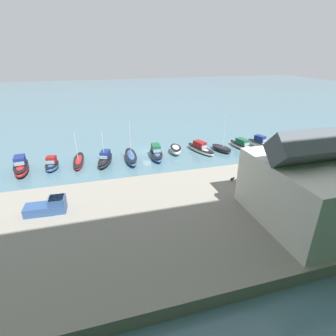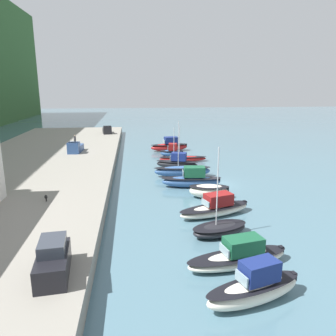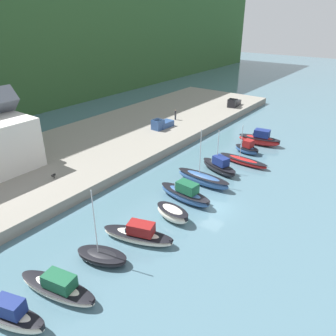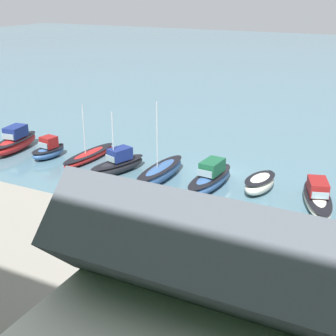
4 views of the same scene
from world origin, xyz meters
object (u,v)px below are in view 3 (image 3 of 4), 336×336
object	(u,v)px
moored_boat_9	(247,148)
dog_on_quay	(54,175)
moored_boat_6	(203,179)
pickup_truck_1	(234,103)
moored_boat_3	(139,235)
moored_boat_10	(260,139)
moored_boat_0	(10,316)
moored_boat_2	(102,256)
moored_boat_1	(58,287)
moored_boat_8	(243,161)
person_on_quay	(175,115)
moored_boat_5	(185,194)
moored_boat_4	(172,213)
moored_boat_7	(219,166)
pickup_truck_0	(161,124)

from	to	relation	value
moored_boat_9	dog_on_quay	size ratio (longest dim) A/B	5.12
moored_boat_6	pickup_truck_1	xyz separation A→B (m)	(35.50, 13.02, 1.47)
moored_boat_3	moored_boat_10	bearing A→B (deg)	-16.89
moored_boat_0	moored_boat_2	size ratio (longest dim) A/B	0.86
moored_boat_9	moored_boat_1	bearing A→B (deg)	-171.75
moored_boat_3	moored_boat_6	distance (m)	14.82
moored_boat_3	moored_boat_8	world-z (taller)	moored_boat_8
moored_boat_8	moored_boat_9	world-z (taller)	moored_boat_8
pickup_truck_1	moored_boat_8	bearing A→B (deg)	111.36
moored_boat_3	moored_boat_9	xyz separation A→B (m)	(28.93, 0.89, 0.07)
moored_boat_9	dog_on_quay	distance (m)	31.42
moored_boat_10	person_on_quay	size ratio (longest dim) A/B	3.62
moored_boat_10	person_on_quay	bearing A→B (deg)	84.97
moored_boat_8	moored_boat_10	bearing A→B (deg)	10.30
moored_boat_6	moored_boat_8	world-z (taller)	moored_boat_6
dog_on_quay	moored_boat_8	bearing A→B (deg)	-144.94
moored_boat_5	moored_boat_8	bearing A→B (deg)	0.40
moored_boat_0	dog_on_quay	distance (m)	22.03
moored_boat_3	moored_boat_10	size ratio (longest dim) A/B	1.05
moored_boat_1	person_on_quay	size ratio (longest dim) A/B	3.79
moored_boat_4	pickup_truck_1	size ratio (longest dim) A/B	0.98
moored_boat_10	pickup_truck_1	distance (m)	21.13
moored_boat_1	person_on_quay	xyz separation A→B (m)	(42.80, 18.25, 1.81)
moored_boat_0	moored_boat_7	distance (m)	33.21
person_on_quay	moored_boat_8	bearing A→B (deg)	-114.42
moored_boat_2	dog_on_quay	xyz separation A→B (m)	(6.31, 16.00, 1.36)
moored_boat_3	moored_boat_5	size ratio (longest dim) A/B	1.04
moored_boat_4	dog_on_quay	world-z (taller)	dog_on_quay
moored_boat_4	moored_boat_9	size ratio (longest dim) A/B	1.08
moored_boat_4	moored_boat_6	xyz separation A→B (m)	(9.50, 1.65, -0.03)
moored_boat_2	moored_boat_7	world-z (taller)	moored_boat_2
moored_boat_7	moored_boat_9	xyz separation A→B (m)	(9.33, -0.27, -0.07)
moored_boat_2	moored_boat_5	distance (m)	14.18
moored_boat_0	person_on_quay	world-z (taller)	person_on_quay
moored_boat_6	pickup_truck_1	distance (m)	37.84
moored_boat_5	moored_boat_10	world-z (taller)	moored_boat_10
person_on_quay	moored_boat_3	bearing A→B (deg)	-150.30
moored_boat_6	moored_boat_3	bearing A→B (deg)	-174.12
moored_boat_2	pickup_truck_0	distance (m)	36.08
moored_boat_2	dog_on_quay	bearing A→B (deg)	51.16
dog_on_quay	moored_boat_1	bearing A→B (deg)	127.11
moored_boat_6	moored_boat_10	distance (m)	19.18
moored_boat_1	person_on_quay	bearing A→B (deg)	11.55
moored_boat_2	dog_on_quay	size ratio (longest dim) A/B	8.91
moored_boat_3	moored_boat_7	xyz separation A→B (m)	(19.60, 1.17, 0.14)
moored_boat_9	pickup_truck_0	distance (m)	17.26
pickup_truck_1	person_on_quay	world-z (taller)	person_on_quay
moored_boat_8	moored_boat_10	size ratio (longest dim) A/B	1.07
pickup_truck_0	moored_boat_2	bearing A→B (deg)	121.46
moored_boat_0	moored_boat_6	bearing A→B (deg)	-17.32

